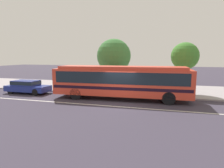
# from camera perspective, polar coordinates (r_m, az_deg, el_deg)

# --- Properties ---
(ground_plane) EXTENTS (120.00, 120.00, 0.00)m
(ground_plane) POSITION_cam_1_polar(r_m,az_deg,el_deg) (14.98, 1.95, -5.94)
(ground_plane) COLOR #393341
(sidewalk_slab) EXTENTS (60.00, 8.00, 0.12)m
(sidewalk_slab) POSITION_cam_1_polar(r_m,az_deg,el_deg) (21.77, 6.48, -1.38)
(sidewalk_slab) COLOR #9A9195
(sidewalk_slab) RESTS_ON ground_plane
(lane_stripe_center) EXTENTS (56.00, 0.16, 0.01)m
(lane_stripe_center) POSITION_cam_1_polar(r_m,az_deg,el_deg) (14.23, 1.16, -6.68)
(lane_stripe_center) COLOR silver
(lane_stripe_center) RESTS_ON ground_plane
(transit_bus) EXTENTS (11.62, 3.03, 2.84)m
(transit_bus) POSITION_cam_1_polar(r_m,az_deg,el_deg) (16.39, 2.73, 1.15)
(transit_bus) COLOR red
(transit_bus) RESTS_ON ground_plane
(sedan_behind_bus) EXTENTS (4.38, 1.74, 1.29)m
(sedan_behind_bus) POSITION_cam_1_polar(r_m,az_deg,el_deg) (20.93, -23.89, -0.58)
(sedan_behind_bus) COLOR navy
(sedan_behind_bus) RESTS_ON ground_plane
(pedestrian_waiting_near_sign) EXTENTS (0.48, 0.48, 1.78)m
(pedestrian_waiting_near_sign) POSITION_cam_1_polar(r_m,az_deg,el_deg) (18.07, 6.91, 0.21)
(pedestrian_waiting_near_sign) COLOR #3A3F40
(pedestrian_waiting_near_sign) RESTS_ON sidewalk_slab
(pedestrian_walking_along_curb) EXTENTS (0.42, 0.42, 1.76)m
(pedestrian_walking_along_curb) POSITION_cam_1_polar(r_m,az_deg,el_deg) (17.88, 9.06, 0.04)
(pedestrian_walking_along_curb) COLOR slate
(pedestrian_walking_along_curb) RESTS_ON sidewalk_slab
(pedestrian_standing_by_tree) EXTENTS (0.47, 0.47, 1.68)m
(pedestrian_standing_by_tree) POSITION_cam_1_polar(r_m,az_deg,el_deg) (17.98, 8.09, -0.05)
(pedestrian_standing_by_tree) COLOR #746659
(pedestrian_standing_by_tree) RESTS_ON sidewalk_slab
(bus_stop_sign) EXTENTS (0.09, 0.44, 2.56)m
(bus_stop_sign) POSITION_cam_1_polar(r_m,az_deg,el_deg) (18.05, 20.75, 1.63)
(bus_stop_sign) COLOR gray
(bus_stop_sign) RESTS_ON sidewalk_slab
(street_tree_near_stop) EXTENTS (3.75, 3.75, 5.47)m
(street_tree_near_stop) POSITION_cam_1_polar(r_m,az_deg,el_deg) (21.45, 0.55, 8.30)
(street_tree_near_stop) COLOR brown
(street_tree_near_stop) RESTS_ON sidewalk_slab
(street_tree_mid_block) EXTENTS (2.62, 2.62, 4.89)m
(street_tree_mid_block) POSITION_cam_1_polar(r_m,az_deg,el_deg) (19.89, 20.84, 7.70)
(street_tree_mid_block) COLOR brown
(street_tree_mid_block) RESTS_ON sidewalk_slab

